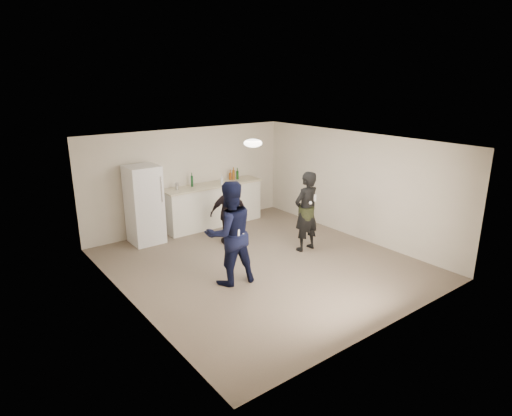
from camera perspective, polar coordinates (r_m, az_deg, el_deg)
floor at (r=8.88m, az=0.79°, el=-7.42°), size 6.00×6.00×0.00m
ceiling at (r=8.18m, az=0.86°, el=8.76°), size 6.00×6.00×0.00m
wall_back at (r=10.89m, az=-8.97°, el=3.92°), size 6.00×0.00×6.00m
wall_front at (r=6.49m, az=17.45°, el=-5.72°), size 6.00×0.00×6.00m
wall_left at (r=7.17m, az=-16.80°, el=-3.48°), size 0.00×6.00×6.00m
wall_right at (r=10.31m, az=12.97°, el=2.97°), size 0.00×6.00×6.00m
counter at (r=11.04m, az=-5.66°, el=0.34°), size 2.60×0.56×1.05m
counter_top at (r=10.90m, az=-5.74°, el=3.08°), size 2.68×0.64×0.04m
fridge at (r=10.06m, az=-14.69°, el=0.42°), size 0.70×0.70×1.80m
fridge_handle at (r=9.73m, az=-12.49°, el=2.48°), size 0.02×0.02×0.60m
ceiling_dome at (r=8.42m, az=-0.42°, el=8.65°), size 0.36×0.36×0.16m
shaker at (r=10.46m, az=-10.52°, el=2.89°), size 0.08×0.08×0.17m
man at (r=7.77m, az=-3.54°, el=-3.38°), size 1.04×0.87×1.94m
woman at (r=9.35m, az=6.71°, el=-0.46°), size 0.66×0.45×1.77m
camo_shorts at (r=9.36m, az=6.70°, el=-0.68°), size 0.34×0.34×0.28m
spectator at (r=9.72m, az=-3.64°, el=-0.68°), size 0.93×0.66×1.46m
remote_man at (r=7.52m, az=-2.36°, el=-3.40°), size 0.04×0.04×0.15m
nunchuk_man at (r=7.63m, az=-1.75°, el=-3.64°), size 0.07×0.07×0.07m
remote_woman at (r=9.07m, az=7.88°, el=1.35°), size 0.04×0.04×0.15m
nunchuk_woman at (r=9.05m, az=7.27°, el=0.68°), size 0.07×0.07×0.07m
bottle_cluster at (r=11.13m, az=-4.21°, el=4.11°), size 1.42×0.37×0.27m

